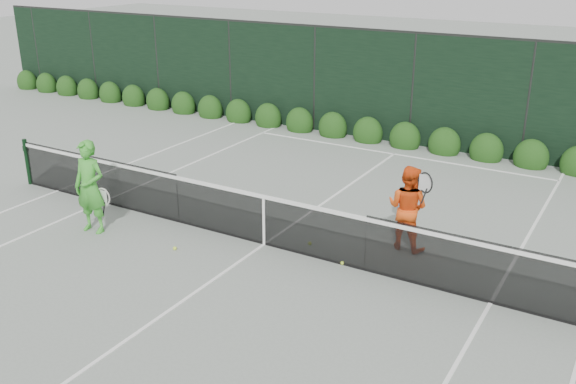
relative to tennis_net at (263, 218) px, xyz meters
The scene contains 8 objects.
ground 0.53m from the tennis_net, ahead, with size 80.00×80.00×0.00m, color gray.
tennis_net is the anchor object (origin of this frame).
player_woman 3.35m from the tennis_net, 160.14° to the right, with size 0.70×0.50×1.80m.
player_man 2.60m from the tennis_net, 27.51° to the left, with size 0.91×0.67×1.56m.
court_lines 0.53m from the tennis_net, ahead, with size 11.03×23.83×0.01m.
windscreen_fence 2.88m from the tennis_net, 89.49° to the right, with size 32.00×21.07×3.06m.
hedge_row 7.16m from the tennis_net, 89.80° to the left, with size 31.66×0.65×0.94m.
tennis_balls 0.65m from the tennis_net, 27.95° to the right, with size 2.93×1.49×0.07m.
Camera 1 is at (5.78, -8.97, 5.11)m, focal length 40.00 mm.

